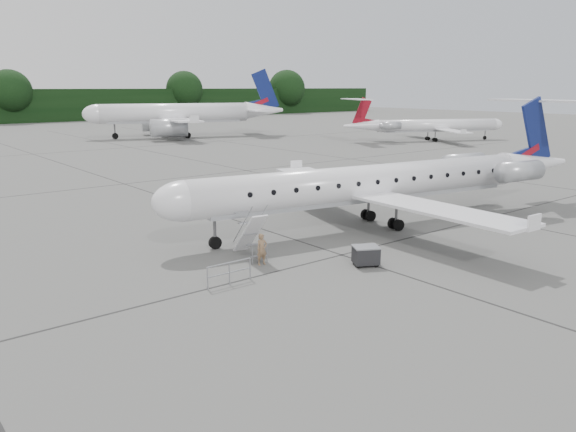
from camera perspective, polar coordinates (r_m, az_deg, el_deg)
ground at (r=29.83m, az=13.87°, el=-3.92°), size 320.00×320.00×0.00m
main_regional_jet at (r=34.46m, az=8.29°, el=5.13°), size 33.31×26.49×7.70m
airstair at (r=28.38m, az=-3.88°, el=-1.90°), size 1.25×2.51×2.41m
passenger at (r=27.32m, az=-2.67°, el=-3.40°), size 0.60×0.42×1.56m
safety_railing at (r=24.82m, az=-5.98°, el=-5.84°), size 2.20×0.09×1.00m
baggage_cart at (r=27.51m, az=7.92°, el=-3.98°), size 1.50×1.41×1.02m
bg_narrowbody at (r=99.19m, az=-11.45°, el=11.14°), size 37.62×32.04×11.46m
bg_regional_right at (r=94.15m, az=14.97°, el=9.47°), size 31.53×28.01×6.83m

